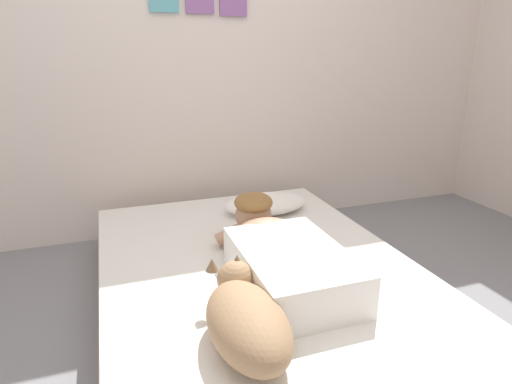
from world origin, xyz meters
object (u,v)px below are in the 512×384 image
at_px(pillow, 266,204).
at_px(person_lying, 280,252).
at_px(bed, 258,288).
at_px(dog, 246,318).
at_px(coffee_cup, 246,224).
at_px(cell_phone, 281,256).

bearing_deg(pillow, person_lying, -105.96).
bearing_deg(pillow, bed, -113.65).
xyz_separation_m(bed, person_lying, (0.06, -0.12, 0.24)).
relative_size(dog, coffee_cup, 4.60).
height_order(dog, coffee_cup, dog).
xyz_separation_m(bed, pillow, (0.28, 0.63, 0.19)).
height_order(bed, person_lying, person_lying).
bearing_deg(pillow, coffee_cup, -130.81).
distance_m(dog, coffee_cup, 0.99).
bearing_deg(coffee_cup, bed, -99.78).
xyz_separation_m(bed, cell_phone, (0.13, 0.02, 0.14)).
height_order(bed, pillow, pillow).
bearing_deg(bed, person_lying, -64.11).
distance_m(dog, cell_phone, 0.69).
bearing_deg(dog, bed, 66.62).
bearing_deg(bed, coffee_cup, 80.22).
distance_m(bed, pillow, 0.71).
relative_size(bed, coffee_cup, 16.52).
height_order(coffee_cup, cell_phone, coffee_cup).
distance_m(person_lying, coffee_cup, 0.52).
distance_m(pillow, coffee_cup, 0.32).
relative_size(pillow, cell_phone, 3.71).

